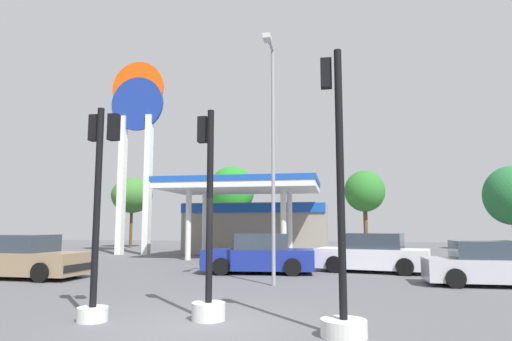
{
  "coord_description": "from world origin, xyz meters",
  "views": [
    {
      "loc": [
        2.71,
        -8.66,
        1.93
      ],
      "look_at": [
        -0.99,
        11.66,
        4.45
      ],
      "focal_mm": 31.44,
      "sensor_mm": 36.0,
      "label": 1
    }
  ],
  "objects_px": {
    "tree_0": "(132,195)",
    "corner_streetlamp": "(272,140)",
    "car_1": "(373,254)",
    "traffic_signal_1": "(208,258)",
    "car_2": "(489,265)",
    "station_pole_sign": "(136,131)",
    "car_0": "(25,259)",
    "tree_2": "(365,191)",
    "car_3": "(259,255)",
    "tree_1": "(232,190)",
    "traffic_signal_0": "(97,228)",
    "tree_3": "(512,195)",
    "traffic_signal_2": "(341,255)"
  },
  "relations": [
    {
      "from": "tree_0",
      "to": "corner_streetlamp",
      "type": "bearing_deg",
      "value": -54.85
    },
    {
      "from": "car_3",
      "to": "car_2",
      "type": "bearing_deg",
      "value": -16.86
    },
    {
      "from": "traffic_signal_1",
      "to": "tree_1",
      "type": "distance_m",
      "value": 27.51
    },
    {
      "from": "tree_1",
      "to": "corner_streetlamp",
      "type": "distance_m",
      "value": 22.35
    },
    {
      "from": "tree_1",
      "to": "tree_2",
      "type": "height_order",
      "value": "tree_1"
    },
    {
      "from": "car_0",
      "to": "traffic_signal_2",
      "type": "distance_m",
      "value": 13.18
    },
    {
      "from": "tree_0",
      "to": "tree_3",
      "type": "relative_size",
      "value": 0.94
    },
    {
      "from": "tree_1",
      "to": "tree_0",
      "type": "bearing_deg",
      "value": 174.84
    },
    {
      "from": "car_0",
      "to": "tree_1",
      "type": "relative_size",
      "value": 0.66
    },
    {
      "from": "car_0",
      "to": "tree_1",
      "type": "xyz_separation_m",
      "value": [
        2.76,
        20.91,
        4.04
      ]
    },
    {
      "from": "car_1",
      "to": "corner_streetlamp",
      "type": "bearing_deg",
      "value": -124.58
    },
    {
      "from": "tree_2",
      "to": "traffic_signal_0",
      "type": "bearing_deg",
      "value": -104.5
    },
    {
      "from": "traffic_signal_1",
      "to": "tree_3",
      "type": "relative_size",
      "value": 0.68
    },
    {
      "from": "traffic_signal_1",
      "to": "tree_1",
      "type": "relative_size",
      "value": 0.65
    },
    {
      "from": "car_0",
      "to": "tree_0",
      "type": "height_order",
      "value": "tree_0"
    },
    {
      "from": "station_pole_sign",
      "to": "corner_streetlamp",
      "type": "height_order",
      "value": "station_pole_sign"
    },
    {
      "from": "traffic_signal_0",
      "to": "tree_3",
      "type": "relative_size",
      "value": 0.68
    },
    {
      "from": "station_pole_sign",
      "to": "traffic_signal_2",
      "type": "xyz_separation_m",
      "value": [
        13.37,
        -19.67,
        -6.88
      ]
    },
    {
      "from": "tree_0",
      "to": "tree_2",
      "type": "relative_size",
      "value": 0.98
    },
    {
      "from": "car_2",
      "to": "tree_0",
      "type": "height_order",
      "value": "tree_0"
    },
    {
      "from": "car_1",
      "to": "traffic_signal_1",
      "type": "bearing_deg",
      "value": -111.58
    },
    {
      "from": "car_0",
      "to": "traffic_signal_1",
      "type": "distance_m",
      "value": 10.39
    },
    {
      "from": "station_pole_sign",
      "to": "corner_streetlamp",
      "type": "distance_m",
      "value": 17.93
    },
    {
      "from": "car_0",
      "to": "tree_2",
      "type": "xyz_separation_m",
      "value": [
        13.42,
        20.93,
        3.82
      ]
    },
    {
      "from": "traffic_signal_2",
      "to": "tree_2",
      "type": "distance_m",
      "value": 27.83
    },
    {
      "from": "corner_streetlamp",
      "to": "car_1",
      "type": "bearing_deg",
      "value": 55.42
    },
    {
      "from": "car_3",
      "to": "tree_1",
      "type": "height_order",
      "value": "tree_1"
    },
    {
      "from": "car_0",
      "to": "car_1",
      "type": "xyz_separation_m",
      "value": [
        12.71,
        4.56,
        0.01
      ]
    },
    {
      "from": "tree_0",
      "to": "car_2",
      "type": "bearing_deg",
      "value": -42.9
    },
    {
      "from": "station_pole_sign",
      "to": "car_1",
      "type": "height_order",
      "value": "station_pole_sign"
    },
    {
      "from": "car_0",
      "to": "car_1",
      "type": "bearing_deg",
      "value": 19.72
    },
    {
      "from": "station_pole_sign",
      "to": "tree_1",
      "type": "relative_size",
      "value": 1.95
    },
    {
      "from": "traffic_signal_2",
      "to": "traffic_signal_1",
      "type": "bearing_deg",
      "value": 161.25
    },
    {
      "from": "car_1",
      "to": "tree_2",
      "type": "bearing_deg",
      "value": 87.52
    },
    {
      "from": "station_pole_sign",
      "to": "car_3",
      "type": "xyz_separation_m",
      "value": [
        10.16,
        -9.75,
        -7.55
      ]
    },
    {
      "from": "car_0",
      "to": "tree_1",
      "type": "height_order",
      "value": "tree_1"
    },
    {
      "from": "corner_streetlamp",
      "to": "traffic_signal_0",
      "type": "bearing_deg",
      "value": -116.27
    },
    {
      "from": "station_pole_sign",
      "to": "traffic_signal_1",
      "type": "distance_m",
      "value": 22.68
    },
    {
      "from": "car_3",
      "to": "tree_1",
      "type": "xyz_separation_m",
      "value": [
        -5.39,
        17.64,
        4.04
      ]
    },
    {
      "from": "car_0",
      "to": "car_3",
      "type": "xyz_separation_m",
      "value": [
        8.15,
        3.27,
        0.01
      ]
    },
    {
      "from": "tree_1",
      "to": "tree_2",
      "type": "relative_size",
      "value": 1.09
    },
    {
      "from": "car_3",
      "to": "tree_2",
      "type": "distance_m",
      "value": 18.82
    },
    {
      "from": "car_1",
      "to": "car_3",
      "type": "distance_m",
      "value": 4.74
    },
    {
      "from": "car_0",
      "to": "tree_0",
      "type": "bearing_deg",
      "value": 106.39
    },
    {
      "from": "traffic_signal_0",
      "to": "station_pole_sign",
      "type": "bearing_deg",
      "value": 113.6
    },
    {
      "from": "car_3",
      "to": "tree_0",
      "type": "distance_m",
      "value": 23.81
    },
    {
      "from": "car_2",
      "to": "traffic_signal_1",
      "type": "bearing_deg",
      "value": -138.37
    },
    {
      "from": "car_2",
      "to": "tree_2",
      "type": "relative_size",
      "value": 0.65
    },
    {
      "from": "station_pole_sign",
      "to": "car_1",
      "type": "bearing_deg",
      "value": -29.87
    },
    {
      "from": "tree_0",
      "to": "corner_streetlamp",
      "type": "height_order",
      "value": "corner_streetlamp"
    }
  ]
}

